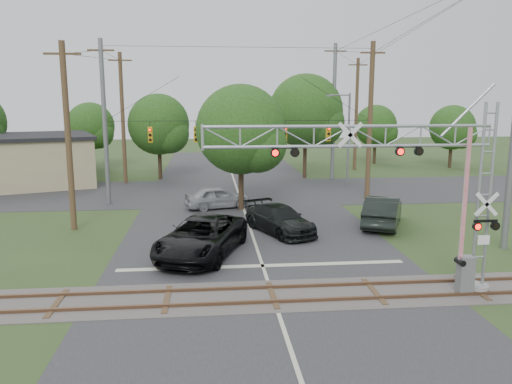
{
  "coord_description": "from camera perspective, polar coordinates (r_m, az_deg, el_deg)",
  "views": [
    {
      "loc": [
        -2.37,
        -15.88,
        7.43
      ],
      "look_at": [
        -0.11,
        7.5,
        3.05
      ],
      "focal_mm": 35.0,
      "sensor_mm": 36.0,
      "label": 1
    }
  ],
  "objects": [
    {
      "name": "railroad_track",
      "position": [
        19.49,
        1.91,
        -11.74
      ],
      "size": [
        90.0,
        3.2,
        0.17
      ],
      "color": "#47413D",
      "rests_on": "ground"
    },
    {
      "name": "pickup_black",
      "position": [
        24.18,
        -6.26,
        -5.12
      ],
      "size": [
        5.08,
        7.26,
        1.84
      ],
      "primitive_type": "imported",
      "rotation": [
        0.0,
        0.0,
        -0.34
      ],
      "color": "black",
      "rests_on": "ground"
    },
    {
      "name": "traffic_signal_span",
      "position": [
        36.07,
        -0.27,
        7.7
      ],
      "size": [
        19.34,
        0.36,
        11.5
      ],
      "color": "slate",
      "rests_on": "ground"
    },
    {
      "name": "car_dark",
      "position": [
        28.14,
        2.72,
        -3.13
      ],
      "size": [
        4.14,
        5.74,
        1.54
      ],
      "primitive_type": "imported",
      "rotation": [
        0.0,
        0.0,
        0.42
      ],
      "color": "black",
      "rests_on": "ground"
    },
    {
      "name": "sedan_silver",
      "position": [
        34.47,
        -4.42,
        -0.62
      ],
      "size": [
        4.8,
        2.93,
        1.53
      ],
      "primitive_type": "imported",
      "rotation": [
        0.0,
        0.0,
        1.84
      ],
      "color": "#979A9E",
      "rests_on": "ground"
    },
    {
      "name": "road_cross",
      "position": [
        40.63,
        -2.09,
        0.04
      ],
      "size": [
        90.0,
        12.0,
        0.02
      ],
      "primitive_type": "cube",
      "color": "#2B2B2E",
      "rests_on": "ground"
    },
    {
      "name": "crossing_gantry",
      "position": [
        19.13,
        16.45,
        1.48
      ],
      "size": [
        11.1,
        0.94,
        7.34
      ],
      "color": "gray",
      "rests_on": "ground"
    },
    {
      "name": "utility_poles",
      "position": [
        38.83,
        3.62,
        8.76
      ],
      "size": [
        25.38,
        29.08,
        14.46
      ],
      "color": "#493421",
      "rests_on": "ground"
    },
    {
      "name": "streetlight",
      "position": [
        43.73,
        10.33,
        6.48
      ],
      "size": [
        2.12,
        0.22,
        7.95
      ],
      "color": "slate",
      "rests_on": "ground"
    },
    {
      "name": "treeline",
      "position": [
        46.98,
        -3.74,
        8.0
      ],
      "size": [
        53.28,
        28.61,
        9.79
      ],
      "color": "#332517",
      "rests_on": "ground"
    },
    {
      "name": "suv_dark",
      "position": [
        30.54,
        14.27,
        -2.12
      ],
      "size": [
        4.0,
        5.73,
        1.79
      ],
      "primitive_type": "imported",
      "rotation": [
        0.0,
        0.0,
        2.71
      ],
      "color": "black",
      "rests_on": "ground"
    },
    {
      "name": "ground",
      "position": [
        17.69,
        2.77,
        -14.28
      ],
      "size": [
        160.0,
        160.0,
        0.0
      ],
      "primitive_type": "plane",
      "color": "#2B421E",
      "rests_on": "ground"
    },
    {
      "name": "road_main",
      "position": [
        27.02,
        -0.29,
        -5.37
      ],
      "size": [
        14.0,
        90.0,
        0.02
      ],
      "primitive_type": "cube",
      "color": "#2B2B2E",
      "rests_on": "ground"
    }
  ]
}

